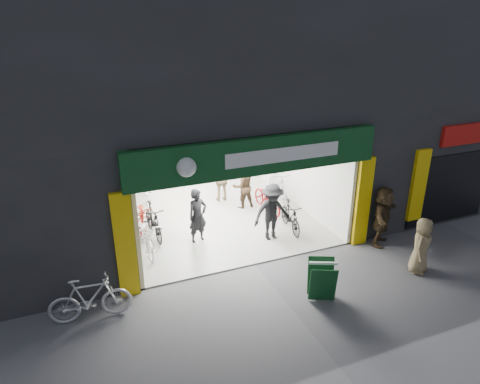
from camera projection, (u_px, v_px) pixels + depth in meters
ground at (255, 265)px, 11.30m from camera, size 60.00×60.00×0.00m
building at (220, 74)px, 14.25m from camera, size 17.00×10.27×8.00m
bike_left_front at (146, 236)px, 11.78m from camera, size 0.68×1.84×0.96m
bike_left_midfront at (153, 221)px, 12.57m from camera, size 0.58×1.74×1.03m
bike_left_midback at (142, 217)px, 12.96m from camera, size 0.95×1.86×0.93m
bike_left_back at (145, 184)px, 15.18m from camera, size 0.85×2.01×1.17m
bike_right_front at (290, 217)px, 12.95m from camera, size 0.65×1.60×0.93m
bike_right_mid at (267, 198)px, 14.32m from camera, size 0.70×1.76×0.91m
bike_right_back at (278, 185)px, 15.05m from camera, size 0.83×1.99×1.16m
parked_bike at (90, 299)px, 9.08m from camera, size 1.78×0.65×1.05m
customer_a at (198, 216)px, 12.16m from camera, size 0.68×0.54×1.64m
customer_b at (243, 186)px, 14.41m from camera, size 0.77×0.60×1.57m
customer_c at (272, 213)px, 12.26m from camera, size 1.13×0.65×1.74m
customer_d at (222, 180)px, 14.90m from camera, size 0.97×0.45×1.62m
pedestrian_near at (421, 246)px, 10.74m from camera, size 0.87×0.81×1.49m
pedestrian_far at (382, 216)px, 12.04m from camera, size 1.58×1.46×1.76m
sandwich_board at (322, 279)px, 9.77m from camera, size 0.81×0.82×0.94m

